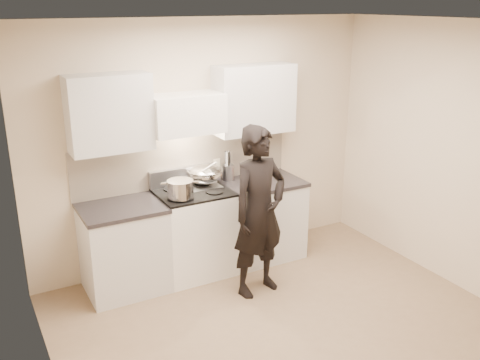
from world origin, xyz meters
name	(u,v)px	position (x,y,z in m)	size (l,w,h in m)	color
ground_plane	(289,329)	(0.00, 0.00, 0.00)	(4.00, 4.00, 0.00)	#826A50
room_shell	(265,152)	(-0.06, 0.37, 1.60)	(4.04, 3.54, 2.70)	beige
stove	(194,232)	(-0.30, 1.42, 0.47)	(0.76, 0.65, 0.96)	white
counter_right	(260,219)	(0.53, 1.43, 0.46)	(0.92, 0.67, 0.92)	silver
counter_left	(124,248)	(-1.08, 1.43, 0.46)	(0.82, 0.67, 0.92)	silver
wok	(205,174)	(-0.10, 1.55, 1.07)	(0.40, 0.48, 0.32)	#BBBBBB
stock_pot	(180,189)	(-0.50, 1.28, 1.05)	(0.37, 0.34, 0.18)	#BBBBBB
utensil_crock	(228,171)	(0.23, 1.64, 1.02)	(0.13, 0.13, 0.34)	#A6A8B4
spice_jar	(247,173)	(0.48, 1.65, 0.96)	(0.04, 0.04, 0.09)	#EA550D
oil_glass	(269,171)	(0.72, 1.54, 0.98)	(0.07, 0.07, 0.12)	#AE4A03
person	(259,212)	(0.11, 0.74, 0.87)	(0.64, 0.42, 1.74)	black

